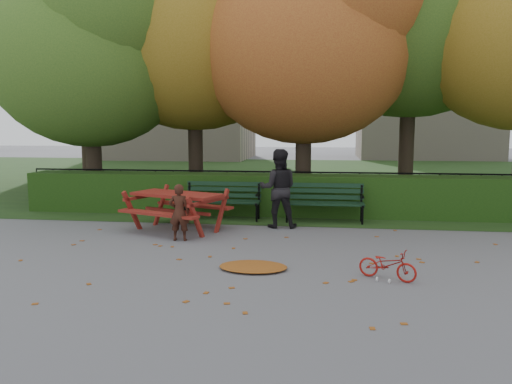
# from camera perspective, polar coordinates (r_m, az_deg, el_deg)

# --- Properties ---
(ground) EXTENTS (90.00, 90.00, 0.00)m
(ground) POSITION_cam_1_polar(r_m,az_deg,el_deg) (8.19, 0.03, -8.06)
(ground) COLOR slate
(ground) RESTS_ON ground
(grass_strip) EXTENTS (90.00, 90.00, 0.00)m
(grass_strip) POSITION_cam_1_polar(r_m,az_deg,el_deg) (21.95, 4.88, 1.77)
(grass_strip) COLOR #1D3716
(grass_strip) RESTS_ON ground
(building_left) EXTENTS (10.00, 7.00, 15.00)m
(building_left) POSITION_cam_1_polar(r_m,az_deg,el_deg) (35.67, -9.15, 15.99)
(building_left) COLOR #B3A18F
(building_left) RESTS_ON ground
(building_right) EXTENTS (9.00, 6.00, 12.00)m
(building_right) POSITION_cam_1_polar(r_m,az_deg,el_deg) (36.68, 19.05, 13.08)
(building_right) COLOR #B3A18F
(building_right) RESTS_ON ground
(hedge) EXTENTS (13.00, 0.90, 1.00)m
(hedge) POSITION_cam_1_polar(r_m,az_deg,el_deg) (12.48, 2.77, -0.31)
(hedge) COLOR black
(hedge) RESTS_ON ground
(iron_fence) EXTENTS (14.00, 0.04, 1.02)m
(iron_fence) POSITION_cam_1_polar(r_m,az_deg,el_deg) (13.26, 3.07, 0.31)
(iron_fence) COLOR black
(iron_fence) RESTS_ON ground
(tree_a) EXTENTS (5.88, 5.60, 7.48)m
(tree_a) POSITION_cam_1_polar(r_m,az_deg,el_deg) (14.96, -17.81, 16.11)
(tree_a) COLOR black
(tree_a) RESTS_ON ground
(tree_b) EXTENTS (6.72, 6.40, 8.79)m
(tree_b) POSITION_cam_1_polar(r_m,az_deg,el_deg) (15.31, -6.05, 19.56)
(tree_b) COLOR black
(tree_b) RESTS_ON ground
(tree_c) EXTENTS (6.30, 6.00, 8.00)m
(tree_c) POSITION_cam_1_polar(r_m,az_deg,el_deg) (14.03, 7.00, 18.26)
(tree_c) COLOR black
(tree_c) RESTS_ON ground
(tree_f) EXTENTS (6.93, 6.60, 9.19)m
(tree_f) POSITION_cam_1_polar(r_m,az_deg,el_deg) (19.23, -18.56, 17.62)
(tree_f) COLOR black
(tree_f) RESTS_ON ground
(bench_left) EXTENTS (1.80, 0.57, 0.88)m
(bench_left) POSITION_cam_1_polar(r_m,az_deg,el_deg) (11.88, -3.82, -0.62)
(bench_left) COLOR black
(bench_left) RESTS_ON ground
(bench_right) EXTENTS (1.80, 0.57, 0.88)m
(bench_right) POSITION_cam_1_polar(r_m,az_deg,el_deg) (11.64, 7.83, -0.84)
(bench_right) COLOR black
(bench_right) RESTS_ON ground
(picnic_table) EXTENTS (2.31, 2.10, 0.92)m
(picnic_table) POSITION_cam_1_polar(r_m,az_deg,el_deg) (10.63, -9.04, -1.07)
(picnic_table) COLOR maroon
(picnic_table) RESTS_ON ground
(leaf_pile) EXTENTS (1.09, 0.77, 0.07)m
(leaf_pile) POSITION_cam_1_polar(r_m,az_deg,el_deg) (7.83, -0.32, -8.52)
(leaf_pile) COLOR brown
(leaf_pile) RESTS_ON ground
(leaf_scatter) EXTENTS (9.00, 5.70, 0.01)m
(leaf_scatter) POSITION_cam_1_polar(r_m,az_deg,el_deg) (8.48, 0.30, -7.48)
(leaf_scatter) COLOR brown
(leaf_scatter) RESTS_ON ground
(child) EXTENTS (0.41, 0.28, 1.11)m
(child) POSITION_cam_1_polar(r_m,az_deg,el_deg) (9.72, -8.77, -2.32)
(child) COLOR #391B12
(child) RESTS_ON ground
(adult) EXTENTS (0.88, 0.71, 1.72)m
(adult) POSITION_cam_1_polar(r_m,az_deg,el_deg) (10.84, 2.57, 0.41)
(adult) COLOR black
(adult) RESTS_ON ground
(bicycle) EXTENTS (0.89, 0.62, 0.44)m
(bicycle) POSITION_cam_1_polar(r_m,az_deg,el_deg) (7.51, 14.79, -8.01)
(bicycle) COLOR #9D140E
(bicycle) RESTS_ON ground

